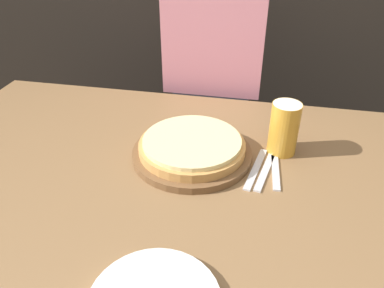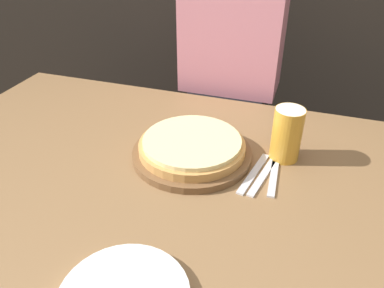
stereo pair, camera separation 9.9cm
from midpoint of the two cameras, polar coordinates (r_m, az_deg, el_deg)
name	(u,v)px [view 2 (the right image)]	position (r m, az deg, el deg)	size (l,w,h in m)	color
dining_table	(172,276)	(1.21, -0.60, -19.60)	(1.50, 0.97, 0.76)	olive
pizza_on_board	(192,148)	(1.00, 2.84, -0.78)	(0.32, 0.32, 0.06)	brown
beer_glass	(287,132)	(1.01, 17.05, 1.65)	(0.08, 0.08, 0.15)	gold
fork	(254,173)	(0.97, 12.29, -4.48)	(0.05, 0.19, 0.00)	silver
dinner_knife	(263,175)	(0.97, 13.75, -4.73)	(0.05, 0.19, 0.00)	silver
spoon	(273,177)	(0.97, 15.21, -4.98)	(0.03, 0.16, 0.00)	silver
diner_person	(229,99)	(1.50, 7.56, 6.77)	(0.36, 0.21, 1.37)	#33333D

